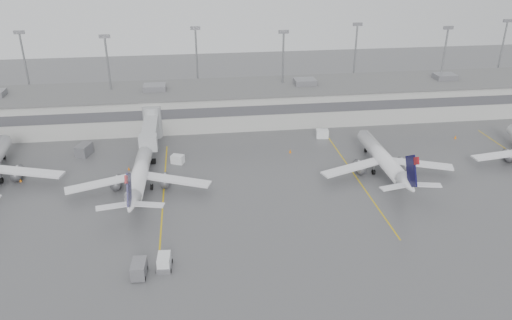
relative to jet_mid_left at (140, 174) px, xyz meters
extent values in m
plane|color=#4D4D50|center=(21.49, -25.50, -2.81)|extent=(260.00, 260.00, 0.00)
cube|color=#B2B2AD|center=(21.49, 32.50, 1.19)|extent=(150.00, 16.00, 8.00)
cube|color=#47474C|center=(21.49, 24.45, 2.19)|extent=(150.00, 0.15, 2.20)
cube|color=#606060|center=(21.49, 32.50, 5.24)|extent=(152.00, 17.00, 0.30)
cube|color=slate|center=(71.49, 32.50, 5.99)|extent=(5.00, 4.00, 1.30)
cylinder|color=gray|center=(-28.51, 42.00, 7.19)|extent=(0.44, 0.44, 20.00)
cube|color=slate|center=(-28.51, 42.00, 17.39)|extent=(2.40, 0.50, 0.80)
cylinder|color=gray|center=(-8.51, 34.50, 7.19)|extent=(0.44, 0.44, 20.00)
cube|color=slate|center=(-8.51, 34.50, 17.39)|extent=(2.40, 0.50, 0.80)
cylinder|color=gray|center=(11.49, 42.00, 7.19)|extent=(0.44, 0.44, 20.00)
cube|color=slate|center=(11.49, 42.00, 17.39)|extent=(2.40, 0.50, 0.80)
cylinder|color=gray|center=(31.49, 34.50, 7.19)|extent=(0.44, 0.44, 20.00)
cube|color=slate|center=(31.49, 34.50, 17.39)|extent=(2.40, 0.50, 0.80)
cylinder|color=gray|center=(51.49, 42.00, 7.19)|extent=(0.44, 0.44, 20.00)
cube|color=slate|center=(51.49, 42.00, 17.39)|extent=(2.40, 0.50, 0.80)
cylinder|color=gray|center=(71.49, 34.50, 7.19)|extent=(0.44, 0.44, 20.00)
cube|color=slate|center=(71.49, 34.50, 17.39)|extent=(2.40, 0.50, 0.80)
cylinder|color=gray|center=(91.49, 42.00, 7.19)|extent=(0.44, 0.44, 20.00)
cube|color=slate|center=(91.49, 42.00, 17.39)|extent=(2.40, 0.50, 0.80)
cylinder|color=#A3A5A8|center=(0.99, 24.50, 0.69)|extent=(4.00, 4.00, 7.00)
cube|color=#A3A5A8|center=(0.99, 18.00, 1.49)|extent=(2.80, 13.00, 2.60)
cube|color=#A3A5A8|center=(0.99, 10.50, 1.49)|extent=(3.40, 2.40, 3.00)
cylinder|color=gray|center=(0.99, 10.50, -1.41)|extent=(0.70, 0.70, 2.80)
cube|color=black|center=(0.99, 10.50, -2.46)|extent=(2.20, 1.20, 0.70)
cube|color=gold|center=(3.99, -1.50, -2.80)|extent=(0.25, 40.00, 0.01)
cube|color=gold|center=(38.99, -1.50, -2.80)|extent=(0.25, 40.00, 0.01)
cone|color=white|center=(-27.99, 19.61, 0.17)|extent=(3.16, 2.97, 2.98)
cube|color=white|center=(-20.07, 4.97, -0.62)|extent=(13.17, 5.70, 0.35)
cylinder|color=black|center=(-27.77, 16.24, -2.36)|extent=(0.40, 0.92, 0.90)
cylinder|color=black|center=(-24.99, 5.46, -2.26)|extent=(0.52, 1.12, 1.09)
cylinder|color=white|center=(0.05, 1.35, -0.06)|extent=(3.49, 20.28, 2.75)
cone|color=white|center=(0.46, 12.72, -0.06)|extent=(2.85, 2.67, 2.75)
cone|color=white|center=(-0.40, -10.85, 0.31)|extent=(2.92, 4.69, 2.75)
cube|color=white|center=(-6.47, -0.99, -0.79)|extent=(12.13, 5.57, 0.32)
cube|color=white|center=(6.38, -1.46, -0.79)|extent=(12.03, 6.34, 0.32)
cube|color=black|center=(-0.41, -11.31, 2.97)|extent=(0.46, 5.18, 6.00)
cube|color=maroon|center=(-0.46, -12.51, 5.36)|extent=(0.34, 1.87, 1.74)
cylinder|color=black|center=(0.35, 9.61, -2.40)|extent=(0.35, 0.84, 0.83)
cylinder|color=black|center=(-1.94, -0.42, -2.31)|extent=(0.45, 1.02, 1.01)
cylinder|color=black|center=(1.91, -0.56, -2.31)|extent=(0.45, 1.02, 1.01)
cylinder|color=white|center=(44.47, 1.81, -0.04)|extent=(2.82, 20.33, 2.77)
cone|color=white|center=(44.49, 13.27, -0.04)|extent=(2.78, 2.59, 2.77)
cone|color=white|center=(44.44, -10.47, 0.33)|extent=(2.78, 4.62, 2.77)
cube|color=white|center=(38.00, -0.76, -0.78)|extent=(12.16, 5.97, 0.32)
cube|color=white|center=(50.93, -0.79, -0.78)|extent=(12.16, 6.02, 0.32)
cube|color=black|center=(44.44, -10.93, 3.01)|extent=(0.29, 5.20, 6.04)
cube|color=maroon|center=(44.43, -12.13, 5.41)|extent=(0.28, 1.87, 1.75)
cylinder|color=black|center=(44.49, 10.12, -2.39)|extent=(0.33, 0.83, 0.83)
cylinder|color=black|center=(42.52, -0.03, -2.30)|extent=(0.42, 1.02, 1.02)
cylinder|color=black|center=(46.40, -0.04, -2.30)|extent=(0.42, 1.02, 1.02)
cone|color=white|center=(77.74, 12.67, -0.15)|extent=(3.19, 3.06, 2.66)
cube|color=white|center=(68.43, 1.12, -0.86)|extent=(11.65, 3.07, 0.31)
cube|color=white|center=(4.85, -23.55, -1.82)|extent=(1.82, 2.75, 1.98)
cube|color=slate|center=(4.85, -23.55, -2.42)|extent=(2.07, 3.20, 0.77)
cylinder|color=black|center=(4.04, -22.39, -2.50)|extent=(0.28, 0.63, 0.62)
cylinder|color=black|center=(5.80, -22.51, -2.50)|extent=(0.28, 0.63, 0.62)
cylinder|color=black|center=(3.89, -24.59, -2.50)|extent=(0.28, 0.63, 0.62)
cylinder|color=black|center=(5.65, -24.71, -2.50)|extent=(0.28, 0.63, 0.62)
cube|color=slate|center=(1.65, -24.75, -1.72)|extent=(2.04, 3.32, 1.95)
cylinder|color=black|center=(0.92, -23.56, -2.49)|extent=(0.29, 0.66, 0.64)
cylinder|color=black|center=(2.37, -25.95, -2.49)|extent=(0.29, 0.66, 0.64)
cube|color=white|center=(6.36, 9.81, -1.97)|extent=(2.81, 2.42, 1.68)
cube|color=white|center=(37.61, 18.91, -1.89)|extent=(2.77, 2.01, 1.83)
cube|color=slate|center=(-12.36, 16.19, -1.66)|extent=(3.36, 4.21, 2.29)
cone|color=orange|center=(-21.80, 5.63, -2.46)|extent=(0.43, 0.43, 0.69)
cone|color=orange|center=(-2.84, 7.98, -2.49)|extent=(0.40, 0.40, 0.64)
cone|color=orange|center=(29.10, 11.80, -2.43)|extent=(0.48, 0.48, 0.76)
cone|color=orange|center=(66.33, 14.46, -2.43)|extent=(0.47, 0.47, 0.75)
camera|label=1|loc=(9.75, -79.58, 38.59)|focal=35.00mm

